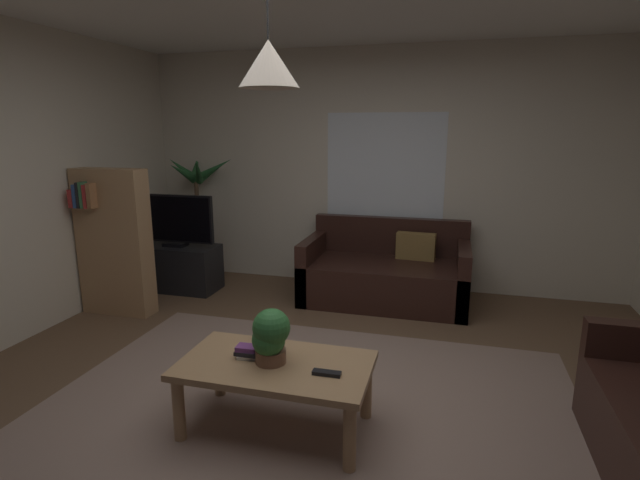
% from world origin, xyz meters
% --- Properties ---
extents(floor, '(5.27, 5.38, 0.02)m').
position_xyz_m(floor, '(0.00, 0.00, -0.01)').
color(floor, brown).
rests_on(floor, ground).
extents(rug, '(3.42, 2.96, 0.01)m').
position_xyz_m(rug, '(0.00, -0.20, 0.00)').
color(rug, gray).
rests_on(rug, ground).
extents(wall_back, '(5.39, 0.06, 2.62)m').
position_xyz_m(wall_back, '(0.00, 2.72, 1.31)').
color(wall_back, beige).
rests_on(wall_back, ground).
extents(window_pane, '(1.29, 0.01, 1.13)m').
position_xyz_m(window_pane, '(0.09, 2.69, 1.36)').
color(window_pane, white).
extents(couch_under_window, '(1.66, 0.90, 0.82)m').
position_xyz_m(couch_under_window, '(0.20, 2.18, 0.27)').
color(couch_under_window, black).
rests_on(couch_under_window, ground).
extents(coffee_table, '(1.12, 0.62, 0.43)m').
position_xyz_m(coffee_table, '(-0.13, -0.23, 0.36)').
color(coffee_table, '#A87F56').
rests_on(coffee_table, ground).
extents(book_on_table_0, '(0.14, 0.11, 0.02)m').
position_xyz_m(book_on_table_0, '(-0.30, -0.22, 0.44)').
color(book_on_table_0, beige).
rests_on(book_on_table_0, coffee_table).
extents(book_on_table_1, '(0.14, 0.11, 0.02)m').
position_xyz_m(book_on_table_1, '(-0.31, -0.21, 0.46)').
color(book_on_table_1, black).
rests_on(book_on_table_1, coffee_table).
extents(book_on_table_2, '(0.12, 0.09, 0.03)m').
position_xyz_m(book_on_table_2, '(-0.31, -0.22, 0.49)').
color(book_on_table_2, '#72387F').
rests_on(book_on_table_2, coffee_table).
extents(remote_on_table_0, '(0.16, 0.05, 0.02)m').
position_xyz_m(remote_on_table_0, '(0.20, -0.30, 0.44)').
color(remote_on_table_0, black).
rests_on(remote_on_table_0, coffee_table).
extents(potted_plant_on_table, '(0.22, 0.22, 0.33)m').
position_xyz_m(potted_plant_on_table, '(-0.15, -0.25, 0.60)').
color(potted_plant_on_table, brown).
rests_on(potted_plant_on_table, coffee_table).
extents(tv_stand, '(0.90, 0.44, 0.50)m').
position_xyz_m(tv_stand, '(-2.08, 1.94, 0.25)').
color(tv_stand, black).
rests_on(tv_stand, ground).
extents(tv, '(0.92, 0.16, 0.57)m').
position_xyz_m(tv, '(-2.08, 1.92, 0.79)').
color(tv, black).
rests_on(tv, tv_stand).
extents(potted_palm_corner, '(0.83, 0.81, 1.50)m').
position_xyz_m(potted_palm_corner, '(-2.07, 2.44, 0.69)').
color(potted_palm_corner, brown).
rests_on(potted_palm_corner, ground).
extents(bookshelf_corner, '(0.70, 0.31, 1.40)m').
position_xyz_m(bookshelf_corner, '(-2.27, 1.16, 0.72)').
color(bookshelf_corner, '#A87F56').
rests_on(bookshelf_corner, ground).
extents(pendant_lamp, '(0.32, 0.32, 0.66)m').
position_xyz_m(pendant_lamp, '(-0.13, -0.23, 2.08)').
color(pendant_lamp, black).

